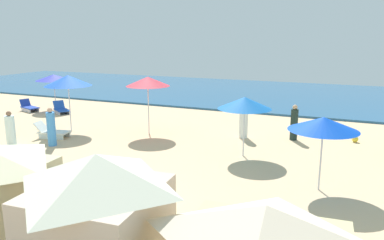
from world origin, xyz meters
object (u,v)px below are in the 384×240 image
(cabana_4, at_px, (100,236))
(umbrella_0, at_px, (148,81))
(umbrella_3, at_px, (245,103))
(beachgoer_1, at_px, (294,124))
(lounge_chair_2_0, at_px, (29,107))
(umbrella_4, at_px, (68,81))
(lounge_chair_2_1, at_px, (61,109))
(umbrella_5, at_px, (323,124))
(lounge_chair_4_0, at_px, (52,132))
(beachgoer_0, at_px, (10,130))
(beach_ball_0, at_px, (355,139))
(beachgoer_2, at_px, (51,128))
(umbrella_2, at_px, (54,77))
(beachgoer_3, at_px, (244,121))

(cabana_4, xyz_separation_m, umbrella_0, (-5.33, 10.91, 1.03))
(umbrella_3, height_order, beachgoer_1, umbrella_3)
(lounge_chair_2_0, relative_size, umbrella_4, 0.53)
(umbrella_0, xyz_separation_m, lounge_chair_2_1, (-7.25, 2.14, -2.25))
(umbrella_0, relative_size, umbrella_5, 1.20)
(lounge_chair_4_0, xyz_separation_m, beachgoer_0, (-0.53, -1.77, 0.42))
(beach_ball_0, bearing_deg, beachgoer_1, -165.20)
(umbrella_3, height_order, beach_ball_0, umbrella_3)
(lounge_chair_2_1, height_order, beachgoer_0, beachgoer_0)
(lounge_chair_4_0, height_order, beachgoer_0, beachgoer_0)
(lounge_chair_2_0, height_order, umbrella_4, umbrella_4)
(umbrella_5, bearing_deg, lounge_chair_2_0, 161.81)
(beachgoer_1, bearing_deg, umbrella_5, 12.02)
(beachgoer_1, relative_size, beachgoer_2, 0.97)
(umbrella_2, bearing_deg, beachgoer_3, -8.83)
(umbrella_2, distance_m, umbrella_5, 17.96)
(beachgoer_1, relative_size, beachgoer_3, 0.93)
(cabana_4, distance_m, lounge_chair_2_1, 18.17)
(umbrella_5, relative_size, beachgoer_3, 1.31)
(beachgoer_1, bearing_deg, cabana_4, -9.74)
(lounge_chair_4_0, bearing_deg, umbrella_2, 29.45)
(lounge_chair_4_0, bearing_deg, beachgoer_3, -78.57)
(umbrella_0, relative_size, lounge_chair_2_1, 1.88)
(umbrella_3, relative_size, beachgoer_3, 1.34)
(beachgoer_2, height_order, beach_ball_0, beachgoer_2)
(beachgoer_1, xyz_separation_m, beachgoer_2, (-9.27, -4.98, 0.01))
(lounge_chair_2_1, distance_m, umbrella_4, 5.28)
(umbrella_2, relative_size, beachgoer_0, 1.45)
(lounge_chair_4_0, height_order, beachgoer_1, beachgoer_1)
(beachgoer_0, bearing_deg, umbrella_3, 113.79)
(lounge_chair_2_0, distance_m, beachgoer_2, 8.65)
(cabana_4, xyz_separation_m, beachgoer_2, (-8.06, 7.46, -0.69))
(lounge_chair_2_0, relative_size, beach_ball_0, 5.39)
(umbrella_2, height_order, umbrella_4, umbrella_4)
(umbrella_0, distance_m, umbrella_4, 3.89)
(lounge_chair_2_1, height_order, lounge_chair_4_0, lounge_chair_4_0)
(umbrella_5, bearing_deg, beach_ball_0, 81.10)
(cabana_4, relative_size, umbrella_0, 1.04)
(umbrella_2, xyz_separation_m, lounge_chair_4_0, (4.74, -5.43, -1.74))
(lounge_chair_4_0, height_order, umbrella_5, umbrella_5)
(umbrella_4, relative_size, beachgoer_0, 1.80)
(beachgoer_3, bearing_deg, cabana_4, 10.67)
(lounge_chair_2_0, bearing_deg, beachgoer_2, -110.53)
(lounge_chair_4_0, distance_m, beach_ball_0, 13.61)
(lounge_chair_2_1, distance_m, umbrella_3, 13.03)
(umbrella_4, xyz_separation_m, beachgoer_1, (10.27, 2.64, -1.73))
(beachgoer_3, bearing_deg, umbrella_5, 43.37)
(lounge_chair_2_0, xyz_separation_m, beachgoer_1, (16.07, -0.33, 0.50))
(beachgoer_2, distance_m, beachgoer_3, 8.38)
(beach_ball_0, bearing_deg, umbrella_4, -165.52)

